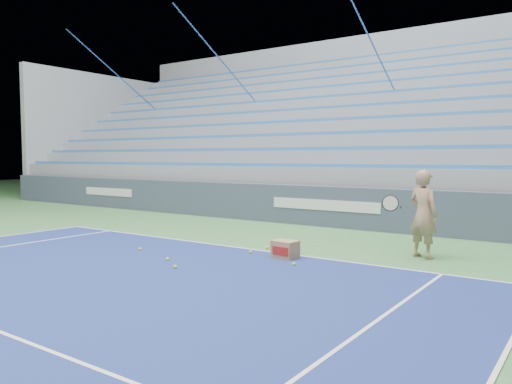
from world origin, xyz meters
TOP-DOWN VIEW (x-y plane):
  - sponsor_barrier at (0.00, 15.88)m, footprint 30.00×0.32m
  - bleachers at (0.00, 21.60)m, footprint 31.00×9.15m
  - tennis_player at (3.43, 13.09)m, footprint 0.96×0.91m
  - ball_box at (1.35, 11.55)m, footprint 0.48×0.39m
  - tennis_ball_0 at (0.55, 12.14)m, footprint 0.07×0.07m
  - tennis_ball_1 at (-1.45, 10.51)m, footprint 0.07×0.07m
  - tennis_ball_2 at (-0.27, 10.11)m, footprint 0.07×0.07m
  - tennis_ball_3 at (1.82, 11.08)m, footprint 0.07×0.07m
  - tennis_ball_4 at (0.57, 11.54)m, footprint 0.07×0.07m
  - tennis_ball_5 at (0.29, 9.73)m, footprint 0.07×0.07m

SIDE VIEW (x-z plane):
  - tennis_ball_0 at x=0.55m, z-range 0.00..0.07m
  - tennis_ball_1 at x=-1.45m, z-range 0.00..0.07m
  - tennis_ball_2 at x=-0.27m, z-range 0.00..0.07m
  - tennis_ball_3 at x=1.82m, z-range 0.00..0.07m
  - tennis_ball_4 at x=0.57m, z-range 0.00..0.07m
  - tennis_ball_5 at x=0.29m, z-range 0.00..0.07m
  - ball_box at x=1.35m, z-range 0.00..0.34m
  - sponsor_barrier at x=0.00m, z-range 0.00..1.10m
  - tennis_player at x=3.43m, z-range 0.00..1.66m
  - bleachers at x=0.00m, z-range -1.29..6.01m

